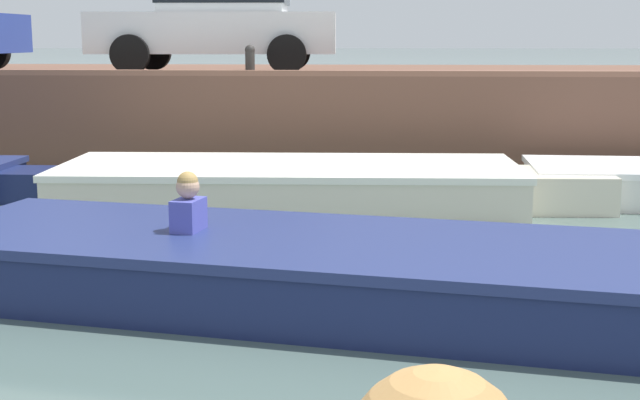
# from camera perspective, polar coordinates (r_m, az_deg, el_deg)

# --- Properties ---
(ground_plane) EXTENTS (400.00, 400.00, 0.00)m
(ground_plane) POSITION_cam_1_polar(r_m,az_deg,el_deg) (7.47, -0.64, -5.81)
(ground_plane) COLOR #4C605B
(far_quay_wall) EXTENTS (60.00, 6.00, 1.54)m
(far_quay_wall) POSITION_cam_1_polar(r_m,az_deg,el_deg) (15.98, 1.97, 5.60)
(far_quay_wall) COLOR brown
(far_quay_wall) RESTS_ON ground
(far_wall_coping) EXTENTS (60.00, 0.24, 0.08)m
(far_wall_coping) POSITION_cam_1_polar(r_m,az_deg,el_deg) (13.06, 1.50, 8.12)
(far_wall_coping) COLOR brown
(far_wall_coping) RESTS_ON far_quay_wall
(boat_moored_central_cream) EXTENTS (6.82, 2.43, 0.54)m
(boat_moored_central_cream) POSITION_cam_1_polar(r_m,az_deg,el_deg) (11.10, -0.50, 0.93)
(boat_moored_central_cream) COLOR silver
(boat_moored_central_cream) RESTS_ON ground
(motorboat_passing) EXTENTS (7.36, 3.09, 1.02)m
(motorboat_passing) POSITION_cam_1_polar(r_m,az_deg,el_deg) (7.15, -3.92, -4.33)
(motorboat_passing) COLOR navy
(motorboat_passing) RESTS_ON ground
(car_left_inner_white) EXTENTS (3.96, 2.04, 1.54)m
(car_left_inner_white) POSITION_cam_1_polar(r_m,az_deg,el_deg) (14.73, -6.49, 11.43)
(car_left_inner_white) COLOR white
(car_left_inner_white) RESTS_ON far_quay_wall
(mooring_bollard_mid) EXTENTS (0.15, 0.15, 0.45)m
(mooring_bollard_mid) POSITION_cam_1_polar(r_m,az_deg,el_deg) (13.32, -4.50, 8.99)
(mooring_bollard_mid) COLOR #2D2B28
(mooring_bollard_mid) RESTS_ON far_quay_wall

